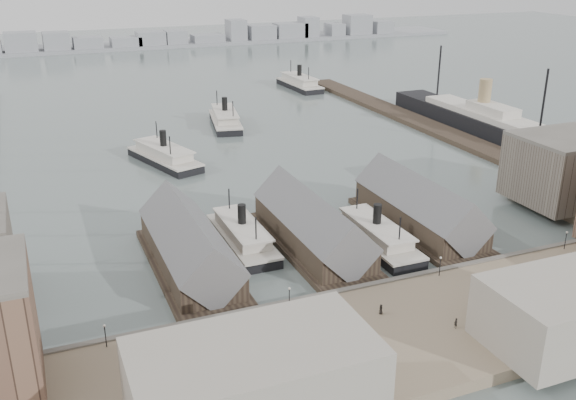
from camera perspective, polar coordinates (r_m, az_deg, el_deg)
name	(u,v)px	position (r m, az deg, el deg)	size (l,w,h in m)	color
ground	(349,283)	(121.46, 5.44, -7.39)	(900.00, 900.00, 0.00)	#53605F
quay	(407,334)	(106.24, 10.54, -11.61)	(180.00, 30.00, 2.00)	#7D6B54
seawall	(363,291)	(116.93, 6.65, -8.01)	(180.00, 1.20, 2.30)	#59544C
east_wharf	(428,126)	(231.70, 12.36, 6.43)	(10.00, 180.00, 1.60)	#2D231C
ferry_shed_west	(189,248)	(125.35, -8.76, -4.23)	(14.00, 42.00, 12.60)	#2D231C
ferry_shed_center	(312,227)	(133.00, 2.16, -2.44)	(14.00, 42.00, 12.60)	#2D231C
ferry_shed_east	(419,209)	(144.97, 11.56, -0.82)	(14.00, 42.00, 12.60)	#2D231C
warehouse_east_back	(574,168)	(168.35, 24.07, 2.59)	(28.00, 20.00, 15.00)	#60564C
street_bldg_center	(566,313)	(107.01, 23.49, -9.16)	(24.00, 16.00, 10.00)	gray
street_bldg_west	(254,387)	(82.17, -3.00, -16.25)	(30.00, 16.00, 12.00)	gray
lamp_post_far_w	(105,332)	(101.99, -15.96, -11.18)	(0.44, 0.44, 3.92)	black
lamp_post_near_w	(289,294)	(107.99, 0.12, -8.33)	(0.44, 0.44, 3.92)	black
lamp_post_near_e	(440,263)	(121.33, 13.39, -5.44)	(0.44, 0.44, 3.92)	black
lamp_post_far_e	(566,237)	(139.93, 23.49, -3.02)	(0.44, 0.44, 3.92)	black
far_shore	(102,43)	(434.10, -16.18, 13.24)	(500.00, 40.00, 15.72)	gray
ferry_docked_west	(242,235)	(135.43, -4.08, -3.13)	(8.13, 27.09, 9.68)	black
ferry_docked_east	(376,235)	(136.25, 7.84, -3.11)	(8.22, 27.40, 9.79)	black
ferry_open_near	(164,156)	(190.68, -10.94, 3.90)	(17.50, 31.02, 10.61)	black
ferry_open_mid	(225,119)	(230.65, -5.61, 7.20)	(14.66, 31.48, 10.83)	black
ferry_open_far	(299,83)	(295.01, 1.02, 10.39)	(10.69, 31.83, 11.24)	black
ocean_steamer	(482,121)	(230.56, 16.88, 6.74)	(12.47, 91.16, 18.23)	black
horse_cart_left	(211,349)	(98.41, -6.86, -13.01)	(4.77, 1.83, 1.68)	black
horse_cart_center	(343,331)	(102.19, 4.87, -11.51)	(5.03, 2.61, 1.68)	black
horse_cart_right	(494,319)	(109.74, 17.82, -10.06)	(4.79, 2.19, 1.71)	black
pedestrian_0	(128,362)	(97.78, -14.05, -13.82)	(0.61, 0.45, 1.68)	black
pedestrian_1	(187,371)	(94.43, -8.97, -14.77)	(0.84, 0.65, 1.73)	black
pedestrian_2	(275,322)	(104.12, -1.12, -10.77)	(1.04, 0.60, 1.61)	black
pedestrian_3	(357,344)	(99.34, 6.16, -12.59)	(1.04, 0.43, 1.78)	black
pedestrian_4	(381,309)	(108.38, 8.27, -9.59)	(0.84, 0.55, 1.72)	black
pedestrian_5	(456,323)	(107.02, 14.69, -10.54)	(0.63, 0.46, 1.73)	black
pedestrian_6	(486,280)	(121.67, 17.20, -6.79)	(0.76, 0.59, 1.56)	black
pedestrian_8	(571,256)	(136.00, 23.83, -4.61)	(1.05, 0.44, 1.79)	black
pedestrian_10	(257,379)	(92.04, -2.78, -15.62)	(0.78, 0.61, 1.61)	black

